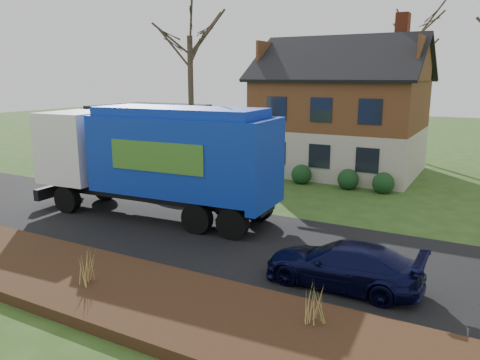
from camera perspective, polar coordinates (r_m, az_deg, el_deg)
The scene contains 12 objects.
ground at distance 18.22m, azimuth -7.54°, elevation -6.00°, with size 120.00×120.00×0.00m, color #2A4918.
road at distance 18.22m, azimuth -7.54°, elevation -5.97°, with size 80.00×7.00×0.02m, color black.
mulch_verge at distance 14.55m, azimuth -20.24°, elevation -10.96°, with size 80.00×3.50×0.30m, color black.
main_house at distance 29.18m, azimuth 11.31°, elevation 8.91°, with size 12.95×8.95×9.26m.
ranch_house at distance 35.15m, azimuth -10.86°, elevation 5.88°, with size 9.80×8.20×3.70m.
garbage_truck at distance 19.38m, azimuth -10.08°, elevation 3.08°, with size 10.83×3.53×4.57m.
silver_sedan at distance 23.39m, azimuth -6.16°, elevation -0.07°, with size 1.44×4.12×1.36m, color #ACB0B4.
navy_wagon at distance 13.51m, azimuth 12.40°, elevation -10.06°, with size 1.78×4.37×1.27m, color black.
tree_front_west at distance 29.20m, azimuth -6.22°, elevation 19.39°, with size 3.79×3.79×11.26m.
tree_back at distance 35.46m, azimuth 20.59°, elevation 17.52°, with size 3.52×3.52×11.16m.
grass_clump_mid at distance 13.30m, azimuth -18.25°, elevation -10.19°, with size 0.33×0.27×0.93m.
grass_clump_east at distance 10.99m, azimuth 9.44°, elevation -14.82°, with size 0.35×0.29×0.88m.
Camera 1 is at (10.36, -13.83, 5.76)m, focal length 35.00 mm.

